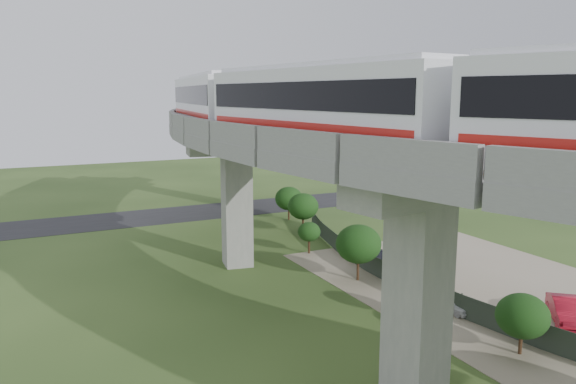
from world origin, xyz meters
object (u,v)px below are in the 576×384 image
at_px(metro_train, 291,102).
at_px(car_dark, 379,256).
at_px(car_white, 452,302).
at_px(car_red, 566,310).

distance_m(metro_train, car_dark, 16.61).
distance_m(metro_train, car_white, 15.18).
height_order(car_red, car_dark, car_red).
height_order(metro_train, car_white, metro_train).
bearing_deg(metro_train, car_dark, 28.19).
bearing_deg(car_dark, car_white, -173.69).
distance_m(car_white, car_dark, 9.92).
bearing_deg(metro_train, car_red, -32.27).
bearing_deg(car_red, car_dark, 141.93).
bearing_deg(car_white, metro_train, 151.34).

